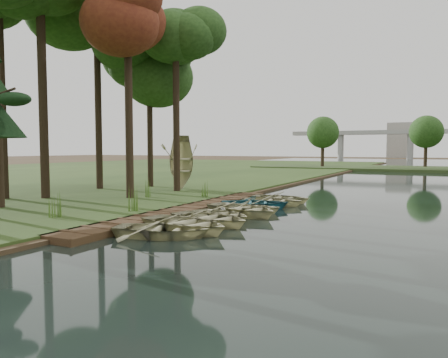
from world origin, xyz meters
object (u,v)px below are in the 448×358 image
at_px(rowboat_0, 162,227).
at_px(boardwalk, 186,211).
at_px(rowboat_1, 185,221).
at_px(stored_rowboat, 181,184).
at_px(rowboat_2, 210,216).

bearing_deg(rowboat_0, boardwalk, 7.87).
xyz_separation_m(rowboat_1, stored_rowboat, (-7.77, 11.82, 0.24)).
distance_m(rowboat_0, rowboat_1, 1.23).
bearing_deg(rowboat_1, stored_rowboat, 45.96).
distance_m(rowboat_0, rowboat_2, 2.90).
bearing_deg(rowboat_0, rowboat_2, -22.58).
height_order(boardwalk, rowboat_0, rowboat_0).
bearing_deg(rowboat_2, rowboat_0, -174.13).
relative_size(boardwalk, rowboat_2, 4.43).
bearing_deg(stored_rowboat, rowboat_1, -108.47).
relative_size(rowboat_0, rowboat_2, 0.95).
bearing_deg(stored_rowboat, boardwalk, -107.56).
distance_m(boardwalk, rowboat_2, 3.72).
height_order(rowboat_1, stored_rowboat, stored_rowboat).
xyz_separation_m(rowboat_1, rowboat_2, (0.15, 1.66, -0.03)).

